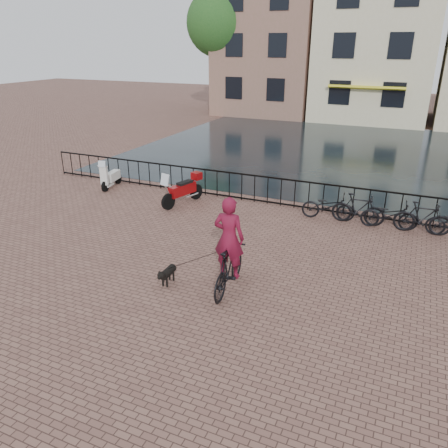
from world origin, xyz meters
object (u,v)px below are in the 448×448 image
at_px(cyclist, 229,251).
at_px(motorcycle, 182,186).
at_px(dog, 168,274).
at_px(scooter, 111,172).

relative_size(cyclist, motorcycle, 1.42).
distance_m(dog, scooter, 8.22).
xyz_separation_m(cyclist, scooter, (-7.42, 5.32, -0.39)).
distance_m(cyclist, dog, 1.69).
bearing_deg(dog, motorcycle, 113.54).
xyz_separation_m(motorcycle, scooter, (-3.56, 0.56, -0.03)).
bearing_deg(scooter, cyclist, -45.01).
height_order(cyclist, dog, cyclist).
relative_size(cyclist, scooter, 1.92).
distance_m(dog, motorcycle, 5.65).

